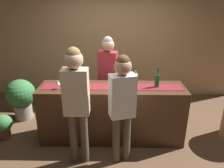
{
  "coord_description": "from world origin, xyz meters",
  "views": [
    {
      "loc": [
        0.06,
        -3.17,
        2.26
      ],
      "look_at": [
        0.0,
        0.0,
        1.0
      ],
      "focal_mm": 34.15,
      "sensor_mm": 36.0,
      "label": 1
    }
  ],
  "objects": [
    {
      "name": "wine_glass_near_customer",
      "position": [
        -0.69,
        0.07,
        1.06
      ],
      "size": [
        0.07,
        0.07,
        0.14
      ],
      "color": "silver",
      "rests_on": "bar_counter"
    },
    {
      "name": "potted_plant_tall",
      "position": [
        -1.82,
        0.63,
        0.47
      ],
      "size": [
        0.56,
        0.56,
        0.82
      ],
      "color": "#9E9389",
      "rests_on": "ground"
    },
    {
      "name": "potted_plant_small",
      "position": [
        -1.86,
        -0.06,
        0.26
      ],
      "size": [
        0.3,
        0.3,
        0.44
      ],
      "color": "brown",
      "rests_on": "ground"
    },
    {
      "name": "ground_plane",
      "position": [
        0.0,
        0.0,
        0.0
      ],
      "size": [
        10.0,
        10.0,
        0.0
      ],
      "primitive_type": "plane",
      "color": "brown"
    },
    {
      "name": "bar_counter",
      "position": [
        0.0,
        0.0,
        0.48
      ],
      "size": [
        2.37,
        0.6,
        0.95
      ],
      "primitive_type": "cube",
      "color": "#472B19",
      "rests_on": "ground"
    },
    {
      "name": "wine_glass_mid_counter",
      "position": [
        -0.84,
        -0.1,
        1.06
      ],
      "size": [
        0.07,
        0.07,
        0.14
      ],
      "color": "silver",
      "rests_on": "bar_counter"
    },
    {
      "name": "customer_browsing",
      "position": [
        -0.47,
        -0.6,
        1.07
      ],
      "size": [
        0.34,
        0.24,
        1.73
      ],
      "rotation": [
        0.0,
        0.0,
        -0.0
      ],
      "color": "brown",
      "rests_on": "ground"
    },
    {
      "name": "wine_bottle_clear",
      "position": [
        0.38,
        0.05,
        1.07
      ],
      "size": [
        0.07,
        0.07,
        0.3
      ],
      "color": "#B2C6C1",
      "rests_on": "bar_counter"
    },
    {
      "name": "wine_bottle_amber",
      "position": [
        -0.47,
        -0.04,
        1.07
      ],
      "size": [
        0.07,
        0.07,
        0.3
      ],
      "color": "brown",
      "rests_on": "bar_counter"
    },
    {
      "name": "customer_sipping",
      "position": [
        0.15,
        -0.58,
        1.0
      ],
      "size": [
        0.38,
        0.29,
        1.63
      ],
      "rotation": [
        0.0,
        0.0,
        0.29
      ],
      "color": "brown",
      "rests_on": "ground"
    },
    {
      "name": "wine_bottle_green",
      "position": [
        0.72,
        0.01,
        1.07
      ],
      "size": [
        0.07,
        0.07,
        0.3
      ],
      "color": "#194723",
      "rests_on": "bar_counter"
    },
    {
      "name": "counter_runner_cloth",
      "position": [
        0.0,
        0.0,
        0.96
      ],
      "size": [
        2.25,
        0.28,
        0.01
      ],
      "primitive_type": "cube",
      "color": "maroon",
      "rests_on": "bar_counter"
    },
    {
      "name": "bartender",
      "position": [
        -0.08,
        0.58,
        1.03
      ],
      "size": [
        0.37,
        0.27,
        1.67
      ],
      "rotation": [
        0.0,
        0.0,
        2.93
      ],
      "color": "#26262B",
      "rests_on": "ground"
    },
    {
      "name": "back_wall",
      "position": [
        0.0,
        1.9,
        1.45
      ],
      "size": [
        6.0,
        0.12,
        2.9
      ],
      "primitive_type": "cube",
      "color": "tan",
      "rests_on": "ground"
    }
  ]
}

